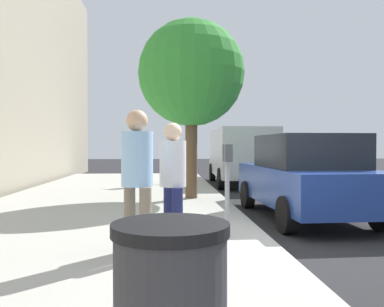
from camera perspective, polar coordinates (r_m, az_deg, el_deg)
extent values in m
plane|color=#232326|center=(6.25, 11.35, -13.16)|extent=(80.00, 80.00, 0.00)
cube|color=#A8A59E|center=(6.18, -17.31, -12.62)|extent=(28.00, 6.00, 0.15)
cylinder|color=gray|center=(6.07, 5.10, -6.59)|extent=(0.07, 0.07, 1.15)
cube|color=#383D42|center=(5.91, 5.26, 0.06)|extent=(0.16, 0.11, 0.26)
cube|color=#383D42|center=(6.11, 4.96, 0.10)|extent=(0.16, 0.11, 0.26)
cube|color=#268C33|center=(5.92, 5.83, 0.26)|extent=(0.10, 0.01, 0.10)
cube|color=#268C33|center=(6.12, 5.52, 0.29)|extent=(0.10, 0.01, 0.10)
cylinder|color=#191E4C|center=(5.82, -3.38, -8.59)|extent=(0.15, 0.15, 0.81)
cylinder|color=#191E4C|center=(5.47, -2.12, -9.21)|extent=(0.15, 0.15, 0.81)
cylinder|color=silver|center=(5.57, -2.78, -1.48)|extent=(0.37, 0.37, 0.64)
sphere|color=beige|center=(5.56, -2.78, 3.15)|extent=(0.25, 0.25, 0.25)
cylinder|color=#726656|center=(5.31, -8.99, -9.21)|extent=(0.15, 0.15, 0.88)
cylinder|color=#726656|center=(4.96, -6.74, -9.93)|extent=(0.15, 0.15, 0.88)
cylinder|color=#8CB7E0|center=(5.05, -7.93, -0.77)|extent=(0.40, 0.40, 0.69)
sphere|color=tan|center=(5.06, -7.94, 4.72)|extent=(0.27, 0.27, 0.27)
cube|color=navy|center=(8.75, 15.86, -4.35)|extent=(4.46, 1.99, 0.76)
cube|color=black|center=(8.53, 16.38, 0.35)|extent=(2.25, 1.76, 0.68)
cylinder|color=black|center=(9.89, 8.01, -5.90)|extent=(0.67, 0.24, 0.66)
cylinder|color=black|center=(10.44, 17.42, -5.57)|extent=(0.67, 0.24, 0.66)
cylinder|color=black|center=(7.17, 13.53, -8.61)|extent=(0.67, 0.24, 0.66)
cylinder|color=black|center=(7.92, 25.67, -7.77)|extent=(0.67, 0.24, 0.66)
cube|color=silver|center=(15.67, 6.96, 0.18)|extent=(5.26, 2.15, 1.80)
cylinder|color=black|center=(17.26, 2.94, -2.72)|extent=(0.77, 0.24, 0.76)
cylinder|color=black|center=(17.53, 9.14, -2.67)|extent=(0.77, 0.24, 0.76)
cylinder|color=black|center=(13.91, 4.20, -3.65)|extent=(0.77, 0.24, 0.76)
cylinder|color=black|center=(14.25, 11.83, -3.56)|extent=(0.77, 0.24, 0.76)
cylinder|color=brown|center=(10.47, -0.10, 0.29)|extent=(0.32, 0.32, 2.47)
sphere|color=#328B32|center=(10.64, -0.10, 11.55)|extent=(2.81, 2.81, 2.81)
cylinder|color=black|center=(15.15, -0.62, 2.69)|extent=(0.12, 0.12, 3.60)
cube|color=black|center=(15.26, 0.14, 7.76)|extent=(0.24, 0.20, 0.76)
sphere|color=red|center=(15.29, 0.55, 8.65)|extent=(0.14, 0.14, 0.14)
sphere|color=orange|center=(15.26, 0.55, 7.76)|extent=(0.14, 0.14, 0.14)
sphere|color=green|center=(15.24, 0.55, 6.86)|extent=(0.14, 0.14, 0.14)
cylinder|color=black|center=(1.98, -3.14, -10.81)|extent=(0.59, 0.59, 0.06)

